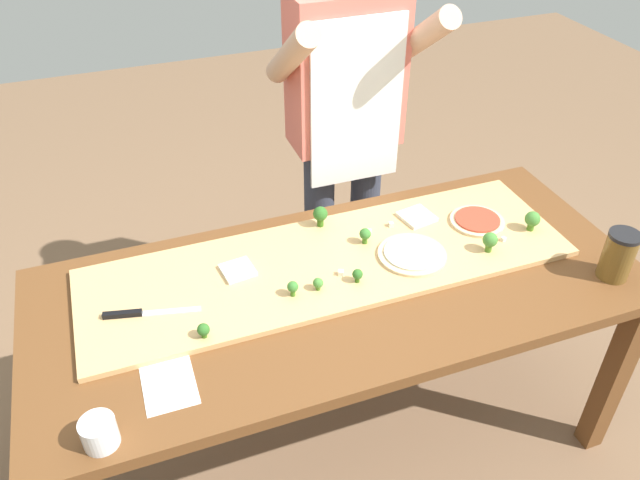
{
  "coord_description": "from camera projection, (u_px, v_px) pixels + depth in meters",
  "views": [
    {
      "loc": [
        -0.56,
        -1.35,
        2.03
      ],
      "look_at": [
        -0.03,
        0.09,
        0.87
      ],
      "focal_mm": 35.31,
      "sensor_mm": 36.0,
      "label": 1
    }
  ],
  "objects": [
    {
      "name": "cheese_crumble_a",
      "position": [
        503.0,
        239.0,
        2.07
      ],
      "size": [
        0.02,
        0.02,
        0.01
      ],
      "primitive_type": "cube",
      "rotation": [
        0.0,
        0.0,
        0.13
      ],
      "color": "silver",
      "rests_on": "cutting_board"
    },
    {
      "name": "pizza_slice_far_left",
      "position": [
        417.0,
        217.0,
        2.18
      ],
      "size": [
        0.12,
        0.12,
        0.01
      ],
      "primitive_type": "cube",
      "rotation": [
        0.0,
        0.0,
        0.18
      ],
      "color": "silver",
      "rests_on": "cutting_board"
    },
    {
      "name": "broccoli_floret_center_right",
      "position": [
        490.0,
        241.0,
        2.01
      ],
      "size": [
        0.05,
        0.05,
        0.07
      ],
      "color": "#487A23",
      "rests_on": "cutting_board"
    },
    {
      "name": "flour_cup",
      "position": [
        100.0,
        434.0,
        1.46
      ],
      "size": [
        0.08,
        0.08,
        0.08
      ],
      "color": "white",
      "rests_on": "prep_table"
    },
    {
      "name": "recipe_note",
      "position": [
        169.0,
        385.0,
        1.61
      ],
      "size": [
        0.13,
        0.17,
        0.0
      ],
      "primitive_type": "cube",
      "rotation": [
        0.0,
        0.0,
        -0.01
      ],
      "color": "white",
      "rests_on": "prep_table"
    },
    {
      "name": "broccoli_floret_front_right",
      "position": [
        320.0,
        215.0,
        2.12
      ],
      "size": [
        0.05,
        0.05,
        0.07
      ],
      "color": "#366618",
      "rests_on": "cutting_board"
    },
    {
      "name": "ground_plane",
      "position": [
        336.0,
        434.0,
        2.39
      ],
      "size": [
        8.0,
        8.0,
        0.0
      ],
      "primitive_type": "plane",
      "color": "brown"
    },
    {
      "name": "broccoli_floret_front_mid",
      "position": [
        203.0,
        330.0,
        1.71
      ],
      "size": [
        0.04,
        0.04,
        0.05
      ],
      "color": "#366618",
      "rests_on": "cutting_board"
    },
    {
      "name": "cheese_crumble_b",
      "position": [
        369.0,
        231.0,
        2.11
      ],
      "size": [
        0.02,
        0.02,
        0.01
      ],
      "primitive_type": "cube",
      "rotation": [
        0.0,
        0.0,
        0.66
      ],
      "color": "silver",
      "rests_on": "cutting_board"
    },
    {
      "name": "sauce_jar",
      "position": [
        618.0,
        255.0,
        1.91
      ],
      "size": [
        0.1,
        0.1,
        0.16
      ],
      "color": "brown",
      "rests_on": "prep_table"
    },
    {
      "name": "chefs_knife",
      "position": [
        138.0,
        313.0,
        1.79
      ],
      "size": [
        0.27,
        0.08,
        0.02
      ],
      "color": "#B7BABF",
      "rests_on": "cutting_board"
    },
    {
      "name": "broccoli_floret_back_left",
      "position": [
        365.0,
        235.0,
        2.05
      ],
      "size": [
        0.04,
        0.04,
        0.06
      ],
      "color": "#3F7220",
      "rests_on": "cutting_board"
    },
    {
      "name": "pizza_slice_near_right",
      "position": [
        238.0,
        270.0,
        1.95
      ],
      "size": [
        0.11,
        0.11,
        0.01
      ],
      "primitive_type": "cube",
      "rotation": [
        0.0,
        0.0,
        0.13
      ],
      "color": "silver",
      "rests_on": "cutting_board"
    },
    {
      "name": "broccoli_floret_back_mid",
      "position": [
        532.0,
        220.0,
        2.1
      ],
      "size": [
        0.05,
        0.05,
        0.07
      ],
      "color": "#487A23",
      "rests_on": "cutting_board"
    },
    {
      "name": "broccoli_floret_front_left",
      "position": [
        293.0,
        287.0,
        1.84
      ],
      "size": [
        0.03,
        0.03,
        0.05
      ],
      "color": "#3F7220",
      "rests_on": "cutting_board"
    },
    {
      "name": "broccoli_floret_center_left",
      "position": [
        358.0,
        275.0,
        1.9
      ],
      "size": [
        0.03,
        0.03,
        0.05
      ],
      "color": "#366618",
      "rests_on": "cutting_board"
    },
    {
      "name": "broccoli_floret_back_right",
      "position": [
        318.0,
        283.0,
        1.87
      ],
      "size": [
        0.03,
        0.03,
        0.04
      ],
      "color": "#487A23",
      "rests_on": "cutting_board"
    },
    {
      "name": "cheese_crumble_c",
      "position": [
        341.0,
        273.0,
        1.93
      ],
      "size": [
        0.02,
        0.02,
        0.02
      ],
      "primitive_type": "cube",
      "rotation": [
        0.0,
        0.0,
        1.15
      ],
      "color": "silver",
      "rests_on": "cutting_board"
    },
    {
      "name": "cutting_board",
      "position": [
        329.0,
        263.0,
        2.0
      ],
      "size": [
        1.56,
        0.47,
        0.02
      ],
      "primitive_type": "cube",
      "color": "tan",
      "rests_on": "prep_table"
    },
    {
      "name": "pizza_whole_tomato_red",
      "position": [
        477.0,
        221.0,
        2.16
      ],
      "size": [
        0.19,
        0.19,
        0.02
      ],
      "color": "beige",
      "rests_on": "cutting_board"
    },
    {
      "name": "cook_center",
      "position": [
        346.0,
        118.0,
        2.31
      ],
      "size": [
        0.54,
        0.39,
        1.67
      ],
      "color": "#333847",
      "rests_on": "ground"
    },
    {
      "name": "pizza_whole_cheese_artichoke",
      "position": [
        412.0,
        254.0,
        2.01
      ],
      "size": [
        0.22,
        0.22,
        0.02
      ],
      "color": "beige",
      "rests_on": "cutting_board"
    },
    {
      "name": "prep_table",
      "position": [
        340.0,
        305.0,
        1.99
      ],
      "size": [
        1.88,
        0.82,
        0.76
      ],
      "color": "brown",
      "rests_on": "ground"
    },
    {
      "name": "cheese_crumble_d",
      "position": [
        391.0,
        224.0,
        2.14
      ],
      "size": [
        0.02,
        0.02,
        0.02
      ],
      "primitive_type": "cube",
      "rotation": [
        0.0,
        0.0,
        1.42
      ],
      "color": "silver",
      "rests_on": "cutting_board"
    }
  ]
}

